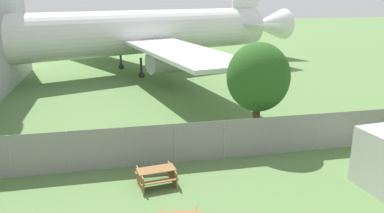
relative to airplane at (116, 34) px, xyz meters
name	(u,v)px	position (x,y,z in m)	size (l,w,h in m)	color
perimeter_fence	(224,140)	(4.81, -22.82, -3.21)	(56.07, 0.07, 2.09)	gray
airplane	(116,34)	(0.00, 0.00, 0.00)	(46.27, 37.56, 13.42)	white
picnic_bench_open_grass	(156,175)	(1.07, -24.87, -3.79)	(1.85, 1.61, 0.76)	brown
tree_left_of_cabin	(258,77)	(7.36, -20.68, -0.54)	(3.54, 3.54, 5.69)	#4C3823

